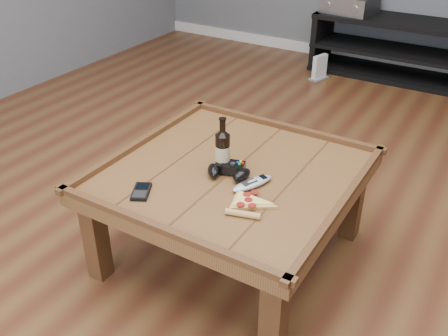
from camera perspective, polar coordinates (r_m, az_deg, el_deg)
The scene contains 11 objects.
ground at distance 2.37m, azimuth 0.82°, elevation -9.72°, with size 6.00×6.00×0.00m, color #482414.
baseboard at distance 4.87m, azimuth 19.42°, elevation 11.20°, with size 5.00×0.02×0.10m, color silver.
coffee_table at distance 2.14m, azimuth 0.90°, elevation -1.71°, with size 1.03×1.03×0.48m.
media_console at distance 4.59m, azimuth 19.09°, elevation 12.72°, with size 1.40×0.45×0.50m.
beer_bottle at distance 2.07m, azimuth -0.16°, elevation 2.11°, with size 0.06×0.06×0.24m.
game_controller at distance 2.06m, azimuth 0.55°, elevation -0.25°, with size 0.20×0.16×0.05m.
pizza_slice at distance 1.89m, azimuth 2.72°, elevation -4.08°, with size 0.20×0.27×0.02m.
smartphone at distance 1.99m, azimuth -9.44°, elevation -2.66°, with size 0.11×0.13×0.02m.
remote_control at distance 2.00m, azimuth 3.26°, elevation -1.75°, with size 0.13×0.20×0.03m.
av_receiver at distance 4.62m, azimuth 14.17°, elevation 17.77°, with size 0.45×0.39×0.15m.
game_console at distance 4.42m, azimuth 10.86°, elevation 11.13°, with size 0.14×0.19×0.21m.
Camera 1 is at (0.91, -1.56, 1.54)m, focal length 40.00 mm.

